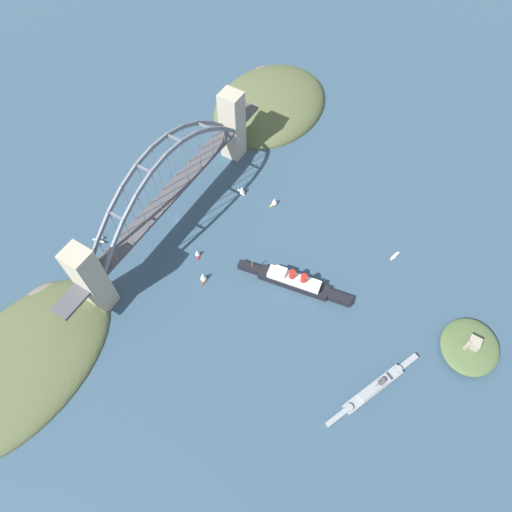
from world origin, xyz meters
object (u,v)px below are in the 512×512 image
harbor_arch_bridge (169,193)px  seaplane_taxiing_near_bridge (99,241)px  small_boat_1 (395,256)px  small_boat_3 (242,190)px  naval_cruiser (374,388)px  fort_island_mid_harbor (470,347)px  small_boat_2 (197,253)px  small_boat_0 (274,201)px  ocean_liner (294,281)px  small_boat_4 (203,276)px

harbor_arch_bridge → seaplane_taxiing_near_bridge: (52.22, -39.55, -33.08)m
small_boat_1 → small_boat_3: bearing=-86.0°
naval_cruiser → small_boat_1: size_ratio=7.50×
fort_island_mid_harbor → small_boat_2: (37.05, -211.67, -0.58)m
harbor_arch_bridge → naval_cruiser: bearing=77.5°
small_boat_0 → small_boat_3: 30.94m
harbor_arch_bridge → small_boat_3: size_ratio=23.16×
naval_cruiser → seaplane_taxiing_near_bridge: (7.17, -242.17, -0.65)m
small_boat_0 → small_boat_3: (4.77, -30.56, 0.93)m
ocean_liner → small_boat_2: ocean_liner is taller
seaplane_taxiing_near_bridge → harbor_arch_bridge: bearing=142.9°
naval_cruiser → seaplane_taxiing_near_bridge: 242.28m
ocean_liner → fort_island_mid_harbor: size_ratio=2.03×
small_boat_2 → small_boat_0: bearing=161.3°
fort_island_mid_harbor → seaplane_taxiing_near_bridge: size_ratio=4.44×
small_boat_3 → fort_island_mid_harbor: bearing=80.5°
naval_cruiser → fort_island_mid_harbor: naval_cruiser is taller
harbor_arch_bridge → seaplane_taxiing_near_bridge: size_ratio=24.12×
harbor_arch_bridge → small_boat_2: 52.49m
seaplane_taxiing_near_bridge → small_boat_0: bearing=137.1°
small_boat_0 → small_boat_4: small_boat_4 is taller
seaplane_taxiing_near_bridge → small_boat_1: size_ratio=1.00×
seaplane_taxiing_near_bridge → naval_cruiser: bearing=91.7°
small_boat_4 → small_boat_0: bearing=174.4°
small_boat_4 → harbor_arch_bridge: bearing=-123.5°
small_boat_1 → fort_island_mid_harbor: bearing=58.3°
small_boat_1 → naval_cruiser: bearing=14.9°
seaplane_taxiing_near_bridge → fort_island_mid_harbor: bearing=103.6°
small_boat_3 → harbor_arch_bridge: bearing=-31.4°
naval_cruiser → small_boat_2: 167.69m
small_boat_0 → naval_cruiser: bearing=53.4°
ocean_liner → small_boat_2: size_ratio=11.80×
small_boat_3 → ocean_liner: bearing=56.2°
naval_cruiser → small_boat_2: size_ratio=9.87×
ocean_liner → naval_cruiser: 96.03m
harbor_arch_bridge → naval_cruiser: 210.08m
ocean_liner → small_boat_4: ocean_liner is taller
seaplane_taxiing_near_bridge → small_boat_4: small_boat_4 is taller
small_boat_1 → small_boat_3: size_ratio=0.97×
naval_cruiser → small_boat_0: naval_cruiser is taller
naval_cruiser → seaplane_taxiing_near_bridge: bearing=-88.3°
small_boat_1 → small_boat_2: 160.30m
harbor_arch_bridge → small_boat_0: 91.50m
ocean_liner → small_boat_4: (33.15, -62.52, -0.23)m
small_boat_0 → ocean_liner: bearing=41.2°
small_boat_2 → seaplane_taxiing_near_bridge: bearing=-67.0°
small_boat_0 → small_boat_4: 94.50m
fort_island_mid_harbor → small_boat_4: size_ratio=4.16×
small_boat_1 → small_boat_4: bearing=-50.4°
ocean_liner → seaplane_taxiing_near_bridge: (49.61, -156.06, -2.96)m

